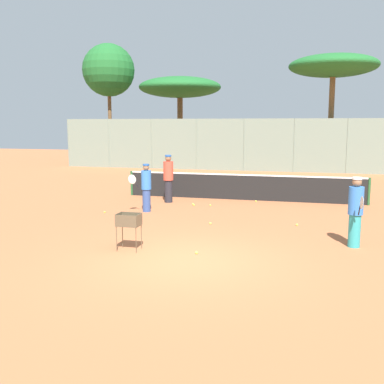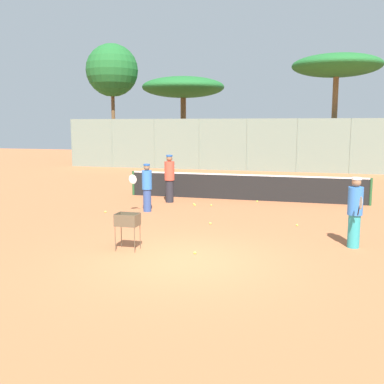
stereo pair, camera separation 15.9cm
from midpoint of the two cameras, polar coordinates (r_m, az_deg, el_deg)
name	(u,v)px [view 1 (the left image)]	position (r m, az deg, el deg)	size (l,w,h in m)	color
ground_plane	(186,261)	(10.35, -1.17, -8.80)	(80.00, 80.00, 0.00)	#B7663D
tennis_net	(242,187)	(18.56, 6.19, 0.70)	(9.88, 0.10, 1.07)	#26592D
back_fence	(269,145)	(29.97, 9.57, 5.88)	(29.36, 0.08, 3.47)	gray
tree_0	(333,67)	(31.95, 17.36, 14.94)	(5.80, 5.80, 7.62)	brown
tree_1	(109,71)	(37.56, -10.67, 14.92)	(4.14, 4.14, 9.42)	brown
tree_2	(180,88)	(36.70, -1.67, 13.08)	(6.54, 6.54, 6.82)	brown
player_white_outfit	(356,211)	(12.00, 19.70, -2.31)	(0.37, 0.93, 1.79)	teal
player_red_cap	(146,187)	(16.02, -6.14, 0.63)	(0.70, 0.71, 1.71)	#334C8C
player_yellow_shirt	(168,178)	(17.87, -3.27, 1.80)	(0.39, 0.96, 1.90)	#26262D
ball_cart	(129,223)	(11.17, -8.45, -3.92)	(0.56, 0.41, 0.92)	brown
tennis_ball_0	(210,205)	(17.18, 2.08, -1.67)	(0.07, 0.07, 0.07)	#D1E54C
tennis_ball_1	(210,223)	(14.06, 2.03, -3.98)	(0.07, 0.07, 0.07)	#D1E54C
tennis_ball_2	(194,205)	(17.17, -0.01, -1.67)	(0.07, 0.07, 0.07)	#D1E54C
tennis_ball_3	(193,204)	(17.39, -0.14, -1.54)	(0.07, 0.07, 0.07)	#D1E54C
tennis_ball_4	(297,225)	(14.19, 12.87, -4.08)	(0.07, 0.07, 0.07)	#D1E54C
tennis_ball_5	(197,253)	(10.90, 0.16, -7.72)	(0.07, 0.07, 0.07)	#D1E54C
tennis_ball_6	(105,212)	(16.13, -11.31, -2.51)	(0.07, 0.07, 0.07)	#D1E54C
tennis_ball_7	(256,201)	(18.22, 7.87, -1.15)	(0.07, 0.07, 0.07)	#D1E54C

